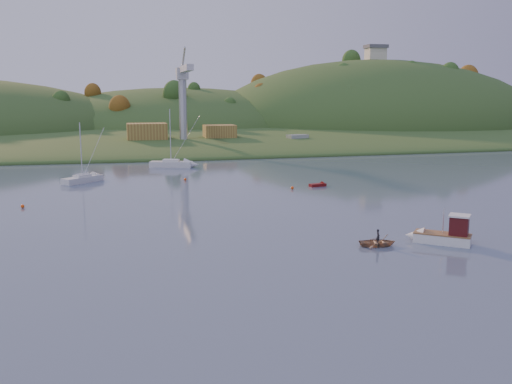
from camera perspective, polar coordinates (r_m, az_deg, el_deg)
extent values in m
plane|color=#3A475F|center=(46.82, 7.24, -9.60)|extent=(500.00, 500.00, 0.00)
cube|color=#26451B|center=(272.10, -10.27, 6.41)|extent=(620.00, 220.00, 1.50)
ellipsoid|color=#26451B|center=(207.39, -9.18, 5.42)|extent=(640.00, 150.00, 7.00)
ellipsoid|color=#26451B|center=(253.00, -7.72, 6.23)|extent=(140.00, 120.00, 36.00)
ellipsoid|color=#26451B|center=(261.41, 11.62, 6.23)|extent=(150.00, 130.00, 60.00)
cube|color=beige|center=(261.50, 11.87, 13.35)|extent=(8.00, 6.00, 5.00)
cube|color=#595960|center=(261.73, 11.90, 14.05)|extent=(9.00, 7.00, 1.50)
cube|color=slate|center=(165.15, -6.27, 4.80)|extent=(42.00, 16.00, 2.40)
cube|color=brown|center=(164.73, -10.86, 5.93)|extent=(11.00, 8.00, 4.80)
cube|color=brown|center=(168.08, -3.66, 6.02)|extent=(9.00, 7.00, 4.00)
cylinder|color=#B7B7BC|center=(162.24, -7.31, 8.30)|extent=(2.20, 2.20, 18.00)
cube|color=#B7B7BC|center=(162.28, -7.39, 11.66)|extent=(3.20, 3.20, 3.20)
cube|color=#B7B7BC|center=(153.38, -7.02, 12.15)|extent=(1.80, 18.00, 1.60)
cube|color=#B7B7BC|center=(167.28, -7.59, 11.94)|extent=(1.80, 10.00, 1.60)
cube|color=silver|center=(62.92, 18.12, -4.46)|extent=(5.71, 5.18, 1.03)
cone|color=silver|center=(63.32, 15.57, -4.24)|extent=(2.84, 2.85, 2.05)
cube|color=brown|center=(62.80, 18.15, -3.99)|extent=(5.75, 5.22, 0.14)
cube|color=#451011|center=(62.41, 19.65, -3.21)|extent=(2.49, 2.48, 2.05)
cube|color=silver|center=(62.18, 19.71, -2.24)|extent=(2.81, 2.80, 0.17)
cylinder|color=silver|center=(62.50, 18.22, -2.79)|extent=(0.10, 0.10, 2.73)
cube|color=silver|center=(105.04, -16.96, 1.20)|extent=(7.10, 6.85, 1.04)
cube|color=silver|center=(104.96, -16.97, 1.51)|extent=(3.25, 3.19, 0.66)
cylinder|color=silver|center=(104.42, -17.10, 4.06)|extent=(0.18, 0.18, 9.49)
cylinder|color=silver|center=(104.92, -16.98, 1.64)|extent=(2.30, 2.16, 0.12)
cylinder|color=silver|center=(104.91, -16.98, 1.70)|extent=(2.19, 2.08, 0.36)
cube|color=silver|center=(122.89, -8.49, 2.76)|extent=(9.25, 5.30, 1.22)
cube|color=silver|center=(122.81, -8.50, 3.06)|extent=(3.78, 2.94, 0.78)
cylinder|color=silver|center=(122.30, -8.56, 5.62)|extent=(0.18, 0.18, 11.08)
cylinder|color=silver|center=(122.78, -8.50, 3.18)|extent=(3.41, 1.23, 0.12)
cylinder|color=silver|center=(122.77, -8.50, 3.23)|extent=(3.06, 1.31, 0.36)
imported|color=#A07958|center=(60.17, 12.09, -4.95)|extent=(4.06, 3.12, 0.78)
imported|color=black|center=(60.08, 12.10, -4.60)|extent=(0.43, 0.60, 1.53)
cube|color=#600D0E|center=(96.87, 6.17, 0.70)|extent=(3.04, 1.77, 0.48)
cone|color=#600D0E|center=(97.65, 6.87, 0.76)|extent=(1.24, 1.34, 1.14)
cube|color=slate|center=(167.78, 4.15, 4.81)|extent=(14.99, 8.67, 1.82)
cube|color=#B7B7BC|center=(167.66, 4.16, 5.33)|extent=(6.66, 4.55, 2.43)
sphere|color=#F54B0C|center=(67.63, 18.94, -3.75)|extent=(0.50, 0.50, 0.50)
sphere|color=#F54B0C|center=(93.53, 3.65, 0.42)|extent=(0.50, 0.50, 0.50)
sphere|color=#F54B0C|center=(84.47, -22.31, -1.32)|extent=(0.50, 0.50, 0.50)
sphere|color=#F54B0C|center=(103.37, -7.09, 1.27)|extent=(0.50, 0.50, 0.50)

